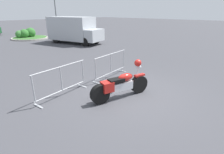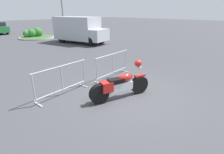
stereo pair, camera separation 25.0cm
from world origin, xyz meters
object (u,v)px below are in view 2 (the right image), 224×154
(motorcycle, at_px, (120,85))
(crowd_barrier_far, at_px, (113,65))
(delivery_van, at_px, (79,29))
(street_lamp, at_px, (62,3))
(crowd_barrier_near, at_px, (62,80))

(motorcycle, distance_m, crowd_barrier_far, 2.04)
(delivery_van, relative_size, street_lamp, 0.94)
(delivery_van, bearing_deg, motorcycle, -42.51)
(delivery_van, bearing_deg, street_lamp, 147.16)
(crowd_barrier_near, relative_size, crowd_barrier_far, 1.00)
(crowd_barrier_near, relative_size, delivery_van, 0.40)
(motorcycle, distance_m, street_lamp, 18.50)
(crowd_barrier_near, distance_m, crowd_barrier_far, 2.51)
(crowd_barrier_far, bearing_deg, street_lamp, 66.39)
(crowd_barrier_near, xyz_separation_m, crowd_barrier_far, (2.51, 0.00, 0.00))
(crowd_barrier_far, xyz_separation_m, delivery_van, (4.31, 8.54, 0.69))
(motorcycle, height_order, street_lamp, street_lamp)
(motorcycle, distance_m, delivery_van, 11.60)
(crowd_barrier_near, bearing_deg, street_lamp, 58.81)
(street_lamp, bearing_deg, motorcycle, -115.20)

